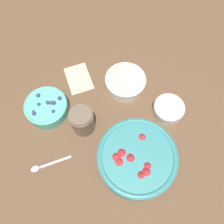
{
  "coord_description": "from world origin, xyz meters",
  "views": [
    {
      "loc": [
        0.16,
        -0.17,
        0.74
      ],
      "look_at": [
        -0.1,
        0.01,
        0.05
      ],
      "focal_mm": 35.0,
      "sensor_mm": 36.0,
      "label": 1
    }
  ],
  "objects_px": {
    "bowl_blueberries": "(47,107)",
    "bowl_bananas": "(125,81)",
    "bowl_cream": "(169,109)",
    "bowl_strawberries": "(137,158)",
    "jar_chocolate": "(82,121)"
  },
  "relations": [
    {
      "from": "bowl_blueberries",
      "to": "jar_chocolate",
      "type": "distance_m",
      "value": 0.15
    },
    {
      "from": "bowl_strawberries",
      "to": "bowl_bananas",
      "type": "height_order",
      "value": "bowl_strawberries"
    },
    {
      "from": "bowl_cream",
      "to": "jar_chocolate",
      "type": "height_order",
      "value": "jar_chocolate"
    },
    {
      "from": "jar_chocolate",
      "to": "bowl_bananas",
      "type": "bearing_deg",
      "value": 104.21
    },
    {
      "from": "bowl_strawberries",
      "to": "jar_chocolate",
      "type": "height_order",
      "value": "jar_chocolate"
    },
    {
      "from": "bowl_blueberries",
      "to": "bowl_bananas",
      "type": "relative_size",
      "value": 0.99
    },
    {
      "from": "bowl_blueberries",
      "to": "bowl_strawberries",
      "type": "bearing_deg",
      "value": 25.26
    },
    {
      "from": "bowl_blueberries",
      "to": "bowl_bananas",
      "type": "bearing_deg",
      "value": 76.47
    },
    {
      "from": "bowl_cream",
      "to": "bowl_strawberries",
      "type": "bearing_deg",
      "value": -69.42
    },
    {
      "from": "bowl_strawberries",
      "to": "bowl_bananas",
      "type": "relative_size",
      "value": 1.67
    },
    {
      "from": "bowl_strawberries",
      "to": "bowl_cream",
      "type": "xyz_separation_m",
      "value": [
        -0.08,
        0.2,
        -0.01
      ]
    },
    {
      "from": "bowl_blueberries",
      "to": "jar_chocolate",
      "type": "height_order",
      "value": "jar_chocolate"
    },
    {
      "from": "bowl_bananas",
      "to": "bowl_blueberries",
      "type": "bearing_deg",
      "value": -103.53
    },
    {
      "from": "bowl_bananas",
      "to": "jar_chocolate",
      "type": "xyz_separation_m",
      "value": [
        0.06,
        -0.22,
        0.02
      ]
    },
    {
      "from": "jar_chocolate",
      "to": "bowl_strawberries",
      "type": "bearing_deg",
      "value": 21.53
    }
  ]
}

